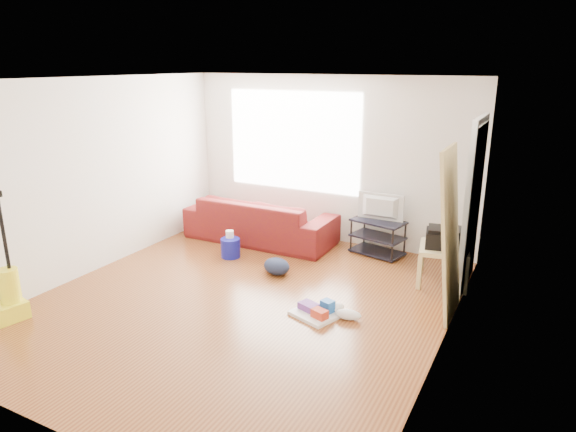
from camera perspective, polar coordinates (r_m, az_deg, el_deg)
The scene contains 13 objects.
room at distance 5.72m, azimuth -4.07°, elevation 2.35°, with size 4.51×5.01×2.51m.
sofa at distance 8.03m, azimuth -3.04°, elevation -2.70°, with size 2.31×0.90×0.68m, color #5B0E1A.
tv_stand at distance 7.49m, azimuth 9.93°, elevation -2.27°, with size 0.81×0.57×0.51m.
tv at distance 7.36m, azimuth 10.10°, elevation 0.93°, with size 0.66×0.09×0.38m, color black.
side_table at distance 6.65m, azimuth 16.95°, elevation -3.92°, with size 0.69×0.69×0.48m.
printer at distance 6.59m, azimuth 17.09°, elevation -2.33°, with size 0.53×0.44×0.24m.
bucket at distance 7.39m, azimuth -6.37°, elevation -4.53°, with size 0.27×0.27×0.27m, color #131691.
toilet_paper at distance 7.38m, azimuth -6.46°, elevation -3.02°, with size 0.11×0.11×0.10m, color white.
cleaning_tray at distance 5.72m, azimuth 3.14°, elevation -10.55°, with size 0.57×0.51×0.17m.
backpack at distance 6.79m, azimuth -1.26°, elevation -6.42°, with size 0.38×0.30×0.21m, color black.
sneakers at distance 5.72m, azimuth 5.82°, elevation -10.49°, with size 0.51×0.29×0.12m.
vacuum at distance 6.33m, azimuth -28.61°, elevation -7.79°, with size 0.36×0.40×1.42m.
door_panel at distance 6.06m, azimuth 16.82°, elevation -10.18°, with size 0.04×0.74×1.85m, color #9A8858.
Camera 1 is at (2.98, -4.56, 2.67)m, focal length 32.00 mm.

